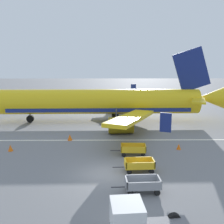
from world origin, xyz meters
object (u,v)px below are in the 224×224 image
baggage_cart_nearest (143,184)px  baggage_cart_second_in_row (139,165)px  traffic_cone_by_carts (179,146)px  airplane (106,102)px  service_truck_beside_carts (136,220)px  traffic_cone_near_plane (70,137)px  traffic_cone_mid_apron (10,148)px  baggage_cart_third_in_row (133,149)px

baggage_cart_nearest → baggage_cart_second_in_row: size_ratio=1.00×
baggage_cart_second_in_row → traffic_cone_by_carts: size_ratio=5.68×
airplane → baggage_cart_second_in_row: 18.87m
baggage_cart_second_in_row → traffic_cone_by_carts: baggage_cart_second_in_row is taller
service_truck_beside_carts → traffic_cone_near_plane: 18.79m
baggage_cart_second_in_row → traffic_cone_by_carts: (4.87, 5.67, -0.29)m
airplane → baggage_cart_nearest: 22.39m
traffic_cone_by_carts → traffic_cone_mid_apron: bearing=-178.9°
baggage_cart_second_in_row → traffic_cone_near_plane: baggage_cart_second_in_row is taller
traffic_cone_near_plane → traffic_cone_mid_apron: (-5.69, -3.70, -0.03)m
service_truck_beside_carts → traffic_cone_by_carts: bearing=67.3°
baggage_cart_third_in_row → traffic_cone_by_carts: size_ratio=5.68×
traffic_cone_mid_apron → traffic_cone_by_carts: size_ratio=1.08×
baggage_cart_nearest → baggage_cart_third_in_row: 7.62m
airplane → traffic_cone_near_plane: airplane is taller
baggage_cart_third_in_row → traffic_cone_near_plane: bearing=144.5°
baggage_cart_second_in_row → service_truck_beside_carts: size_ratio=0.79×
traffic_cone_near_plane → baggage_cart_second_in_row: bearing=-51.4°
baggage_cart_third_in_row → traffic_cone_mid_apron: size_ratio=5.25×
traffic_cone_mid_apron → traffic_cone_near_plane: bearing=33.0°
service_truck_beside_carts → baggage_cart_third_in_row: bearing=85.6°
service_truck_beside_carts → traffic_cone_mid_apron: service_truck_beside_carts is taller
service_truck_beside_carts → traffic_cone_mid_apron: size_ratio=6.62×
airplane → traffic_cone_near_plane: (-4.20, -9.41, -2.68)m
traffic_cone_near_plane → traffic_cone_by_carts: 12.55m
baggage_cart_second_in_row → service_truck_beside_carts: (-1.14, -8.72, 0.50)m
traffic_cone_by_carts → baggage_cart_nearest: bearing=-118.4°
baggage_cart_nearest → baggage_cart_third_in_row: same height
baggage_cart_nearest → baggage_cart_second_in_row: (0.16, 3.61, 0.00)m
baggage_cart_nearest → traffic_cone_mid_apron: size_ratio=5.26×
traffic_cone_mid_apron → traffic_cone_by_carts: traffic_cone_mid_apron is taller
airplane → baggage_cart_second_in_row: airplane is taller
baggage_cart_second_in_row → traffic_cone_by_carts: 7.48m
service_truck_beside_carts → traffic_cone_by_carts: (6.01, 14.39, -0.78)m
airplane → traffic_cone_mid_apron: (-9.89, -13.12, -2.71)m
baggage_cart_nearest → traffic_cone_near_plane: bearing=119.2°
service_truck_beside_carts → traffic_cone_by_carts: 15.62m
baggage_cart_third_in_row → traffic_cone_by_carts: baggage_cart_third_in_row is taller
traffic_cone_near_plane → traffic_cone_mid_apron: bearing=-147.0°
baggage_cart_third_in_row → traffic_cone_near_plane: 8.67m
airplane → service_truck_beside_carts: (1.88, -27.18, -1.95)m
baggage_cart_third_in_row → traffic_cone_mid_apron: baggage_cart_third_in_row is taller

